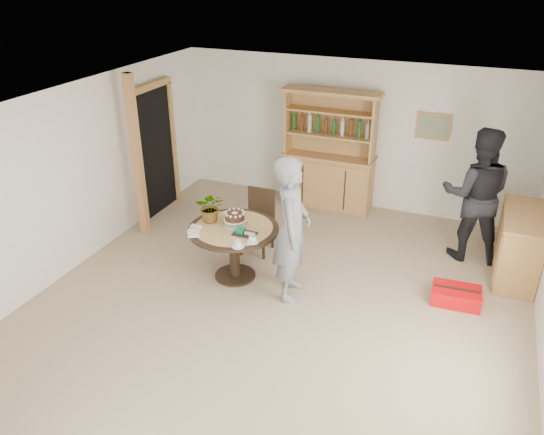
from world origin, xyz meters
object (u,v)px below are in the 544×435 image
(hutch, at_px, (329,169))
(dining_table, at_px, (234,238))
(adult_person, at_px, (476,195))
(red_suitcase, at_px, (456,296))
(sideboard, at_px, (519,246))
(dining_chair, at_px, (259,217))
(teen_boy, at_px, (292,230))

(hutch, bearing_deg, dining_table, -100.39)
(hutch, xyz_separation_m, adult_person, (2.39, -0.90, 0.28))
(hutch, distance_m, red_suitcase, 3.28)
(red_suitcase, bearing_deg, dining_table, -173.20)
(sideboard, height_order, adult_person, adult_person)
(adult_person, bearing_deg, dining_chair, 12.34)
(dining_table, distance_m, adult_person, 3.42)
(adult_person, xyz_separation_m, red_suitcase, (-0.03, -1.29, -0.87))
(sideboard, relative_size, adult_person, 0.65)
(dining_table, height_order, red_suitcase, dining_table)
(hutch, relative_size, dining_chair, 2.16)
(teen_boy, bearing_deg, hutch, -6.21)
(hutch, height_order, dining_chair, hutch)
(sideboard, xyz_separation_m, dining_table, (-3.53, -1.45, 0.13))
(dining_table, bearing_deg, red_suitcase, 10.04)
(red_suitcase, bearing_deg, teen_boy, -166.45)
(sideboard, relative_size, red_suitcase, 2.03)
(dining_chair, height_order, adult_person, adult_person)
(dining_chair, xyz_separation_m, red_suitcase, (2.86, -0.32, -0.43))
(hutch, distance_m, sideboard, 3.29)
(dining_table, height_order, adult_person, adult_person)
(dining_chair, relative_size, red_suitcase, 1.52)
(adult_person, distance_m, red_suitcase, 1.56)
(adult_person, bearing_deg, hutch, -26.74)
(dining_chair, distance_m, adult_person, 3.08)
(dining_table, relative_size, dining_chair, 1.27)
(hutch, relative_size, sideboard, 1.62)
(dining_chair, bearing_deg, adult_person, 17.83)
(dining_chair, bearing_deg, hutch, 74.47)
(dining_table, relative_size, teen_boy, 0.64)
(sideboard, height_order, red_suitcase, sideboard)
(hutch, distance_m, dining_table, 2.74)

